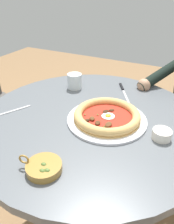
{
  "coord_description": "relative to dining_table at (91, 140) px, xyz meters",
  "views": [
    {
      "loc": [
        -0.33,
        0.7,
        1.24
      ],
      "look_at": [
        0.04,
        -0.04,
        0.74
      ],
      "focal_mm": 34.55,
      "sensor_mm": 36.0,
      "label": 1
    }
  ],
  "objects": [
    {
      "name": "ramekin_capers",
      "position": [
        -0.29,
        0.02,
        0.15
      ],
      "size": [
        0.07,
        0.07,
        0.04
      ],
      "color": "white",
      "rests_on": "dining_table"
    },
    {
      "name": "ground_plane",
      "position": [
        0.0,
        0.0,
        -0.63
      ],
      "size": [
        6.0,
        6.0,
        0.02
      ],
      "primitive_type": "cube",
      "color": "olive"
    },
    {
      "name": "dining_table",
      "position": [
        0.0,
        0.0,
        0.0
      ],
      "size": [
        0.96,
        0.96,
        0.75
      ],
      "color": "#565B60",
      "rests_on": "ground"
    },
    {
      "name": "water_glass",
      "position": [
        0.2,
        -0.22,
        0.17
      ],
      "size": [
        0.08,
        0.08,
        0.08
      ],
      "color": "silver",
      "rests_on": "dining_table"
    },
    {
      "name": "pizza_on_plate",
      "position": [
        -0.07,
        0.0,
        0.15
      ],
      "size": [
        0.33,
        0.33,
        0.04
      ],
      "color": "white",
      "rests_on": "dining_table"
    },
    {
      "name": "olive_pan",
      "position": [
        -0.01,
        0.34,
        0.14
      ],
      "size": [
        0.13,
        0.11,
        0.05
      ],
      "color": "olive",
      "rests_on": "dining_table"
    },
    {
      "name": "steak_knife",
      "position": [
        -0.04,
        -0.31,
        0.13
      ],
      "size": [
        0.12,
        0.19,
        0.01
      ],
      "color": "silver",
      "rests_on": "dining_table"
    },
    {
      "name": "fork_utensil",
      "position": [
        0.33,
        0.12,
        0.13
      ],
      "size": [
        0.08,
        0.15,
        0.0
      ],
      "color": "#BCBCC1",
      "rests_on": "dining_table"
    }
  ]
}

